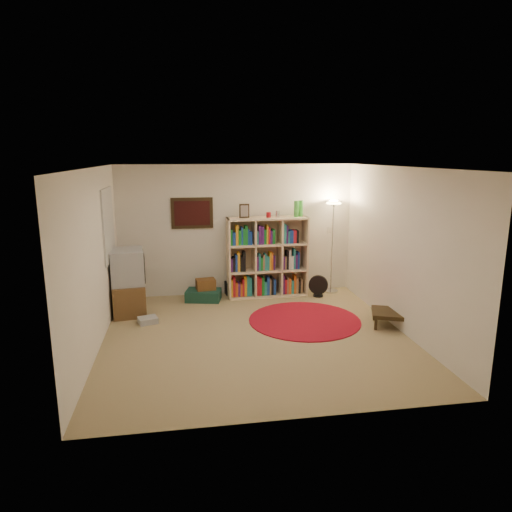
{
  "coord_description": "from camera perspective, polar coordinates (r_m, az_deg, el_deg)",
  "views": [
    {
      "loc": [
        -1.04,
        -6.37,
        2.68
      ],
      "look_at": [
        0.1,
        0.6,
        1.1
      ],
      "focal_mm": 32.0,
      "sensor_mm": 36.0,
      "label": 1
    }
  ],
  "objects": [
    {
      "name": "red_rug",
      "position": [
        7.63,
        6.08,
        -7.96
      ],
      "size": [
        1.84,
        1.84,
        0.02
      ],
      "color": "maroon",
      "rests_on": "ground"
    },
    {
      "name": "suitcase",
      "position": [
        8.61,
        -6.59,
        -4.89
      ],
      "size": [
        0.71,
        0.54,
        0.2
      ],
      "rotation": [
        0.0,
        0.0,
        -0.23
      ],
      "color": "#163D31",
      "rests_on": "ground"
    },
    {
      "name": "duffel_bag",
      "position": [
        8.99,
        -2.75,
        -3.9
      ],
      "size": [
        0.39,
        0.34,
        0.25
      ],
      "rotation": [
        0.0,
        0.0,
        0.12
      ],
      "color": "black",
      "rests_on": "ground"
    },
    {
      "name": "floor_lamp",
      "position": [
        8.93,
        9.63,
        4.93
      ],
      "size": [
        0.41,
        0.41,
        1.82
      ],
      "rotation": [
        0.0,
        0.0,
        -0.2
      ],
      "color": "silver",
      "rests_on": "ground"
    },
    {
      "name": "dvd_box",
      "position": [
        7.66,
        -13.37,
        -7.81
      ],
      "size": [
        0.35,
        0.32,
        0.1
      ],
      "rotation": [
        0.0,
        0.0,
        0.3
      ],
      "color": "#B1B0B5",
      "rests_on": "ground"
    },
    {
      "name": "floor_fan",
      "position": [
        8.83,
        7.79,
        -3.74
      ],
      "size": [
        0.37,
        0.25,
        0.42
      ],
      "rotation": [
        0.0,
        0.0,
        -0.36
      ],
      "color": "black",
      "rests_on": "ground"
    },
    {
      "name": "paper_towel",
      "position": [
        9.02,
        -1.14,
        -3.85
      ],
      "size": [
        0.13,
        0.13,
        0.25
      ],
      "rotation": [
        0.0,
        0.0,
        -0.11
      ],
      "color": "white",
      "rests_on": "ground"
    },
    {
      "name": "side_table",
      "position": [
        7.6,
        16.34,
        -6.92
      ],
      "size": [
        0.69,
        0.69,
        0.25
      ],
      "rotation": [
        0.0,
        0.0,
        -0.36
      ],
      "color": "black",
      "rests_on": "ground"
    },
    {
      "name": "room",
      "position": [
        6.64,
        -0.55,
        0.28
      ],
      "size": [
        4.54,
        4.54,
        2.54
      ],
      "color": "#A0895E",
      "rests_on": "ground"
    },
    {
      "name": "wicker_basket",
      "position": [
        8.59,
        -6.3,
        -3.54
      ],
      "size": [
        0.38,
        0.29,
        0.2
      ],
      "rotation": [
        0.0,
        0.0,
        0.14
      ],
      "color": "brown",
      "rests_on": "suitcase"
    },
    {
      "name": "tv_stand",
      "position": [
        8.08,
        -15.65,
        -3.25
      ],
      "size": [
        0.62,
        0.82,
        1.12
      ],
      "rotation": [
        0.0,
        0.0,
        0.12
      ],
      "color": "brown",
      "rests_on": "ground"
    },
    {
      "name": "bookshelf",
      "position": [
        8.71,
        1.25,
        -0.28
      ],
      "size": [
        1.53,
        0.47,
        1.83
      ],
      "rotation": [
        0.0,
        0.0,
        0.02
      ],
      "color": "#FFDAAA",
      "rests_on": "ground"
    }
  ]
}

